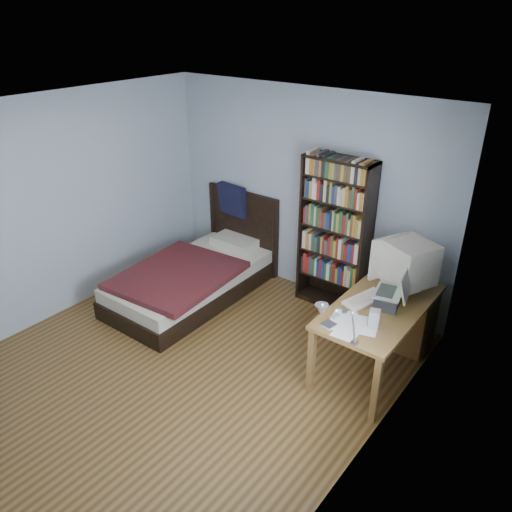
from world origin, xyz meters
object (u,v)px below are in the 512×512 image
object	(u,v)px
desk	(394,314)
keyboard	(365,299)
laptop	(390,297)
crt_monitor	(407,263)
soda_can	(383,286)
bookshelf	(335,235)
desk_lamp	(327,313)
speaker	(374,319)
bed	(197,275)

from	to	relation	value
desk	keyboard	xyz separation A→B (m)	(-0.15, -0.44, 0.33)
laptop	keyboard	world-z (taller)	laptop
crt_monitor	soda_can	bearing A→B (deg)	-132.94
crt_monitor	bookshelf	bearing A→B (deg)	160.18
desk	keyboard	distance (m)	0.58
desk	soda_can	world-z (taller)	soda_can
desk_lamp	speaker	world-z (taller)	desk_lamp
speaker	keyboard	bearing A→B (deg)	107.91
crt_monitor	keyboard	world-z (taller)	crt_monitor
speaker	bookshelf	size ratio (longest dim) A/B	0.10
desk_lamp	bed	bearing A→B (deg)	157.46
desk	keyboard	bearing A→B (deg)	-109.10
desk	soda_can	distance (m)	0.42
laptop	soda_can	distance (m)	0.31
bookshelf	speaker	bearing A→B (deg)	-47.62
desk	desk_lamp	xyz separation A→B (m)	(-0.01, -1.45, 0.75)
bed	desk	bearing A→B (deg)	10.52
crt_monitor	laptop	world-z (taller)	crt_monitor
crt_monitor	speaker	xyz separation A→B (m)	(0.06, -0.81, -0.21)
crt_monitor	bed	world-z (taller)	crt_monitor
laptop	crt_monitor	bearing A→B (deg)	93.95
keyboard	speaker	distance (m)	0.45
crt_monitor	soda_can	size ratio (longest dim) A/B	5.42
laptop	soda_can	world-z (taller)	laptop
crt_monitor	bed	xyz separation A→B (m)	(-2.46, -0.45, -0.77)
bookshelf	laptop	bearing A→B (deg)	-36.84
crt_monitor	bed	size ratio (longest dim) A/B	0.28
speaker	soda_can	size ratio (longest dim) A/B	1.59
desk	laptop	distance (m)	0.60
desk_lamp	bookshelf	distance (m)	2.06
desk_lamp	speaker	bearing A→B (deg)	79.45
desk	bed	world-z (taller)	bed
crt_monitor	keyboard	size ratio (longest dim) A/B	1.34
crt_monitor	laptop	xyz separation A→B (m)	(0.03, -0.41, -0.19)
desk	laptop	world-z (taller)	laptop
soda_can	bed	world-z (taller)	bed
desk_lamp	soda_can	size ratio (longest dim) A/B	4.79
laptop	keyboard	bearing A→B (deg)	-170.96
desk	soda_can	size ratio (longest dim) A/B	13.16
keyboard	soda_can	bearing A→B (deg)	95.47
laptop	speaker	world-z (taller)	laptop
speaker	laptop	bearing A→B (deg)	76.75
soda_can	bed	distance (m)	2.39
keyboard	speaker	xyz separation A→B (m)	(0.26, -0.36, 0.07)
desk	bookshelf	size ratio (longest dim) A/B	0.81
speaker	soda_can	distance (m)	0.68
soda_can	bookshelf	size ratio (longest dim) A/B	0.06
speaker	bookshelf	xyz separation A→B (m)	(-1.06, 1.17, 0.10)
laptop	bookshelf	distance (m)	1.29
crt_monitor	bed	distance (m)	2.62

